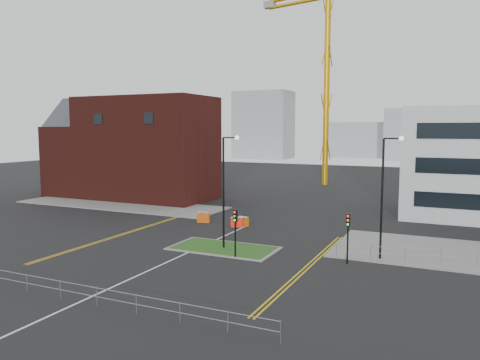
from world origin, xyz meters
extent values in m
plane|color=black|center=(0.00, 0.00, 0.00)|extent=(200.00, 200.00, 0.00)
cube|color=slate|center=(-20.00, 22.00, 0.06)|extent=(28.00, 8.00, 0.12)
cube|color=slate|center=(2.00, 8.00, 0.04)|extent=(8.60, 4.60, 0.08)
cube|color=#1F4C19|center=(2.00, 8.00, 0.06)|extent=(8.00, 4.00, 0.12)
cube|color=#461611|center=(-20.00, 28.00, 7.00)|extent=(18.00, 10.00, 14.00)
cube|color=black|center=(-24.00, 22.98, 11.00)|extent=(1.40, 0.10, 1.40)
cube|color=black|center=(-16.00, 22.98, 11.00)|extent=(1.40, 0.10, 1.40)
cube|color=#461611|center=(-32.00, 28.00, 5.00)|extent=(6.00, 10.00, 10.00)
cube|color=#2D3038|center=(-32.00, 28.00, 10.00)|extent=(6.40, 8.49, 8.49)
cylinder|color=orange|center=(-2.00, 55.00, 16.50)|extent=(1.00, 1.00, 33.01)
cube|color=gray|center=(-13.67, 57.78, 32.41)|extent=(2.22, 1.63, 1.20)
cylinder|color=black|center=(2.00, 8.00, 4.50)|extent=(0.16, 0.16, 9.00)
cylinder|color=black|center=(2.60, 8.00, 9.00)|extent=(1.20, 0.10, 0.10)
sphere|color=silver|center=(3.20, 8.00, 9.00)|extent=(0.36, 0.36, 0.36)
cylinder|color=black|center=(14.00, 10.00, 4.50)|extent=(0.16, 0.16, 9.00)
cylinder|color=black|center=(14.60, 10.00, 9.00)|extent=(1.20, 0.10, 0.10)
sphere|color=silver|center=(15.20, 10.00, 9.00)|extent=(0.36, 0.36, 0.36)
cylinder|color=black|center=(4.00, 6.00, 1.50)|extent=(0.12, 0.12, 3.00)
cube|color=black|center=(4.00, 6.00, 3.20)|extent=(0.28, 0.22, 0.90)
sphere|color=red|center=(4.00, 5.87, 3.50)|extent=(0.18, 0.18, 0.18)
sphere|color=orange|center=(4.00, 5.87, 3.20)|extent=(0.18, 0.18, 0.18)
sphere|color=#0CCC33|center=(4.00, 5.87, 2.90)|extent=(0.18, 0.18, 0.18)
cylinder|color=black|center=(12.00, 8.00, 1.50)|extent=(0.12, 0.12, 3.00)
cube|color=black|center=(12.00, 8.00, 3.20)|extent=(0.28, 0.22, 0.90)
sphere|color=red|center=(12.00, 7.87, 3.50)|extent=(0.18, 0.18, 0.18)
sphere|color=orange|center=(12.00, 7.87, 3.20)|extent=(0.18, 0.18, 0.18)
sphere|color=#0CCC33|center=(12.00, 7.87, 2.90)|extent=(0.18, 0.18, 0.18)
cylinder|color=gray|center=(0.00, -6.00, 1.05)|extent=(24.00, 0.04, 0.04)
cylinder|color=gray|center=(0.00, -6.00, 0.55)|extent=(24.00, 0.04, 0.04)
cylinder|color=gray|center=(12.00, -6.00, 0.55)|extent=(0.05, 0.05, 1.10)
cylinder|color=gray|center=(-11.00, 18.00, 1.05)|extent=(6.00, 0.04, 0.04)
cylinder|color=gray|center=(-11.00, 18.00, 0.55)|extent=(6.00, 0.04, 0.04)
cylinder|color=gray|center=(-14.00, 18.00, 0.55)|extent=(0.05, 0.05, 1.10)
cylinder|color=gray|center=(-8.00, 18.00, 0.55)|extent=(0.05, 0.05, 1.10)
cylinder|color=gray|center=(20.50, 11.50, 1.05)|extent=(19.01, 5.04, 0.04)
cylinder|color=gray|center=(20.50, 11.50, 0.55)|extent=(19.01, 5.04, 0.04)
cylinder|color=gray|center=(11.00, 9.00, 0.55)|extent=(0.05, 0.05, 1.10)
cube|color=silver|center=(0.00, 2.00, 0.01)|extent=(0.15, 30.00, 0.01)
cube|color=gold|center=(-9.00, 10.00, 0.01)|extent=(0.12, 24.00, 0.01)
cube|color=gold|center=(-8.70, 10.00, 0.01)|extent=(0.12, 24.00, 0.01)
cube|color=gold|center=(9.50, 6.00, 0.01)|extent=(0.12, 20.00, 0.01)
cube|color=gold|center=(9.80, 6.00, 0.01)|extent=(0.12, 20.00, 0.01)
cube|color=gray|center=(-40.00, 120.00, 11.00)|extent=(18.00, 12.00, 22.00)
cube|color=gray|center=(10.00, 130.00, 8.00)|extent=(24.00, 12.00, 16.00)
cube|color=gray|center=(-8.00, 140.00, 6.00)|extent=(30.00, 12.00, 12.00)
cube|color=#D74F0B|center=(-4.78, 16.70, 0.54)|extent=(1.37, 0.76, 1.08)
cube|color=silver|center=(-4.78, 16.70, 1.03)|extent=(1.37, 0.76, 0.13)
cube|color=orange|center=(-0.29, 16.90, 0.46)|extent=(1.17, 0.64, 0.92)
cube|color=silver|center=(-0.29, 16.90, 0.88)|extent=(1.17, 0.64, 0.11)
cube|color=#FF2A0E|center=(-0.60, 16.00, 0.50)|extent=(1.25, 0.80, 0.99)
cube|color=silver|center=(-0.60, 16.00, 0.94)|extent=(1.25, 0.80, 0.12)
camera|label=1|loc=(18.85, -25.08, 9.66)|focal=35.00mm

